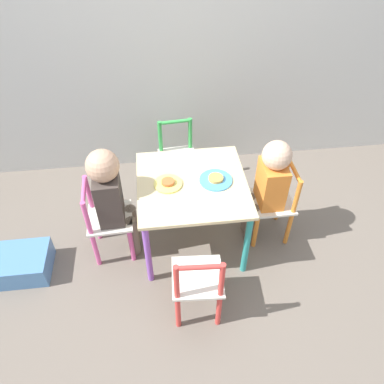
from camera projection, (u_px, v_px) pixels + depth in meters
The scene contains 11 objects.
ground_plane at pixel (192, 238), 2.47m from camera, with size 6.00×6.00×0.00m, color #6B6056.
kids_table at pixel (192, 191), 2.17m from camera, with size 0.63×0.63×0.49m.
chair_pink at pixel (107, 221), 2.22m from camera, with size 0.27×0.27×0.53m.
chair_orange at pixel (274, 203), 2.33m from camera, with size 0.26×0.26×0.53m.
chair_green at pixel (178, 159), 2.65m from camera, with size 0.28×0.28×0.53m.
chair_red at pixel (198, 283), 1.91m from camera, with size 0.28×0.28×0.53m.
child_left at pixel (111, 194), 2.09m from camera, with size 0.23×0.21×0.77m.
child_right at pixel (269, 182), 2.20m from camera, with size 0.22×0.20×0.73m.
plate_left at pixel (168, 183), 2.11m from camera, with size 0.16×0.16×0.03m.
plate_right at pixel (216, 180), 2.13m from camera, with size 0.19×0.19×0.03m.
storage_bin at pixel (23, 264), 2.23m from camera, with size 0.31×0.27×0.14m.
Camera 1 is at (-0.19, -1.57, 1.92)m, focal length 35.00 mm.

